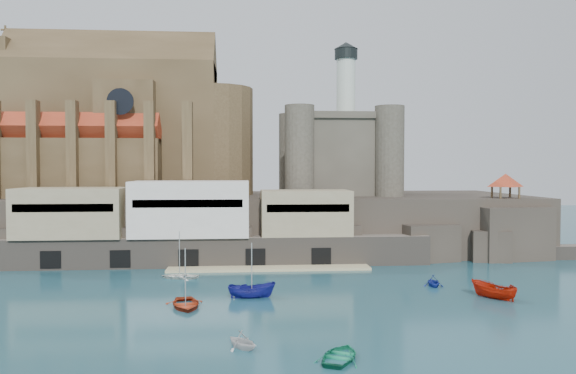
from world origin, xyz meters
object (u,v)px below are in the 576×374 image
(castle_keep, at_px, (338,151))
(boat_1, at_px, (242,348))
(church, at_px, (123,130))
(pavilion, at_px, (506,182))
(boat_0, at_px, (186,307))
(boat_2, at_px, (252,298))

(castle_keep, relative_size, boat_1, 8.56)
(church, bearing_deg, pavilion, -13.48)
(church, xyz_separation_m, boat_0, (16.08, -45.59, -22.13))
(boat_2, bearing_deg, castle_keep, -25.09)
(castle_keep, relative_size, boat_2, 5.28)
(boat_2, bearing_deg, boat_0, 114.79)
(boat_0, bearing_deg, boat_2, 17.19)
(church, relative_size, pavilion, 7.34)
(castle_keep, bearing_deg, boat_1, -106.90)
(boat_1, bearing_deg, pavilion, 7.25)
(pavilion, distance_m, boat_2, 51.68)
(castle_keep, xyz_separation_m, boat_0, (-24.12, -44.81, -18.31))
(pavilion, height_order, boat_0, pavilion)
(church, height_order, boat_0, church)
(boat_1, bearing_deg, castle_keep, 35.25)
(church, distance_m, boat_1, 67.62)
(castle_keep, relative_size, boat_0, 4.77)
(pavilion, relative_size, boat_1, 1.87)
(boat_2, bearing_deg, church, 26.41)
(boat_0, distance_m, boat_2, 8.14)
(boat_1, distance_m, boat_2, 18.10)
(pavilion, relative_size, boat_2, 1.15)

